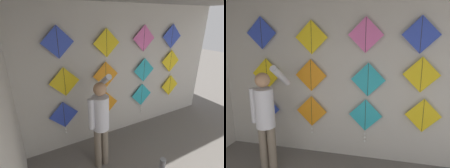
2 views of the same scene
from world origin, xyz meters
The scene contains 14 objects.
back_panel centered at (0.00, 3.78, 1.40)m, with size 5.04×0.06×2.80m, color beige.
shopkeeper centered at (-0.90, 2.97, 0.96)m, with size 0.43×0.61×1.71m.
kite_0 centered at (-1.35, 3.69, 0.76)m, with size 0.55×0.04×0.69m.
kite_1 centered at (-0.45, 3.69, 0.78)m, with size 0.55×0.04×0.69m.
kite_2 centered at (0.50, 3.69, 0.77)m, with size 0.55×0.04×0.76m.
kite_3 centered at (1.40, 3.69, 0.88)m, with size 0.55×0.01×0.55m.
kite_4 centered at (-1.27, 3.69, 1.44)m, with size 0.55×0.01×0.55m.
kite_5 centered at (-0.44, 3.69, 1.45)m, with size 0.55×0.01×0.55m.
kite_6 centered at (0.53, 3.69, 1.42)m, with size 0.55×0.01×0.55m.
kite_7 centered at (1.33, 3.69, 1.53)m, with size 0.55×0.01×0.55m.
kite_8 centered at (-1.32, 3.69, 2.15)m, with size 0.55×0.01×0.55m.
kite_9 centered at (-0.41, 3.69, 2.08)m, with size 0.55×0.01×0.55m.
kite_10 centered at (0.47, 3.69, 2.12)m, with size 0.55×0.01×0.55m.
kite_11 centered at (1.28, 3.69, 2.12)m, with size 0.55×0.01×0.55m.
Camera 2 is at (0.83, 0.25, 2.15)m, focal length 35.00 mm.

